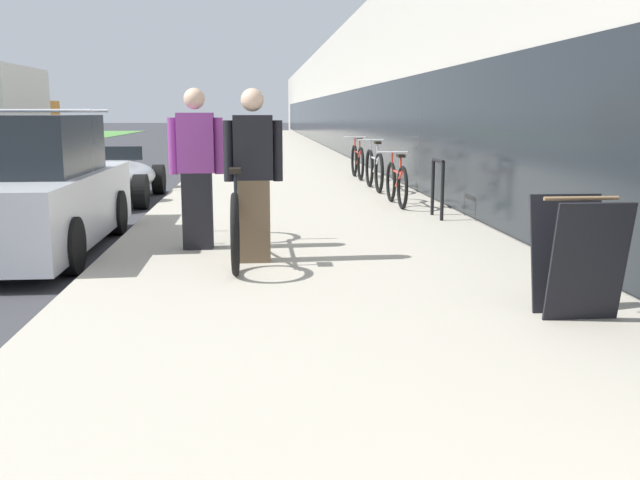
% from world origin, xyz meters
% --- Properties ---
extents(sidewalk_slab, '(4.69, 70.00, 0.14)m').
position_xyz_m(sidewalk_slab, '(6.17, 21.00, 0.07)').
color(sidewalk_slab, '#B2AA99').
rests_on(sidewalk_slab, ground).
extents(storefront_facade, '(10.01, 70.00, 4.67)m').
position_xyz_m(storefront_facade, '(13.55, 29.00, 2.33)').
color(storefront_facade, '#BCB7AD').
rests_on(storefront_facade, ground).
extents(tandem_bicycle, '(0.52, 2.76, 0.98)m').
position_xyz_m(tandem_bicycle, '(5.28, 2.83, 0.55)').
color(tandem_bicycle, black).
rests_on(tandem_bicycle, sidewalk_slab).
extents(person_rider, '(0.59, 0.23, 1.73)m').
position_xyz_m(person_rider, '(5.46, 2.48, 1.01)').
color(person_rider, brown).
rests_on(person_rider, sidewalk_slab).
extents(person_bystander, '(0.60, 0.23, 1.76)m').
position_xyz_m(person_bystander, '(4.83, 3.23, 1.03)').
color(person_bystander, black).
rests_on(person_bystander, sidewalk_slab).
extents(bike_rack_hoop, '(0.05, 0.60, 0.84)m').
position_xyz_m(bike_rack_hoop, '(8.07, 5.30, 0.66)').
color(bike_rack_hoop, black).
rests_on(bike_rack_hoop, sidewalk_slab).
extents(cruiser_bike_nearest, '(0.52, 1.63, 0.86)m').
position_xyz_m(cruiser_bike_nearest, '(7.75, 6.73, 0.51)').
color(cruiser_bike_nearest, black).
rests_on(cruiser_bike_nearest, sidewalk_slab).
extents(cruiser_bike_middle, '(0.52, 1.91, 0.97)m').
position_xyz_m(cruiser_bike_middle, '(7.78, 9.10, 0.55)').
color(cruiser_bike_middle, black).
rests_on(cruiser_bike_middle, sidewalk_slab).
extents(cruiser_bike_farthest, '(0.52, 1.78, 0.94)m').
position_xyz_m(cruiser_bike_farthest, '(7.79, 11.56, 0.54)').
color(cruiser_bike_farthest, black).
rests_on(cruiser_bike_farthest, sidewalk_slab).
extents(sandwich_board_sign, '(0.56, 0.56, 0.90)m').
position_xyz_m(sandwich_board_sign, '(7.84, 0.27, 0.59)').
color(sandwich_board_sign, black).
rests_on(sandwich_board_sign, sidewalk_slab).
extents(parked_sedan_curbside, '(1.84, 4.11, 1.68)m').
position_xyz_m(parked_sedan_curbside, '(2.78, 3.86, 0.72)').
color(parked_sedan_curbside, silver).
rests_on(parked_sedan_curbside, ground).
extents(vintage_roadster_curbside, '(1.81, 3.96, 1.00)m').
position_xyz_m(vintage_roadster_curbside, '(2.71, 8.84, 0.43)').
color(vintage_roadster_curbside, silver).
rests_on(vintage_roadster_curbside, ground).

